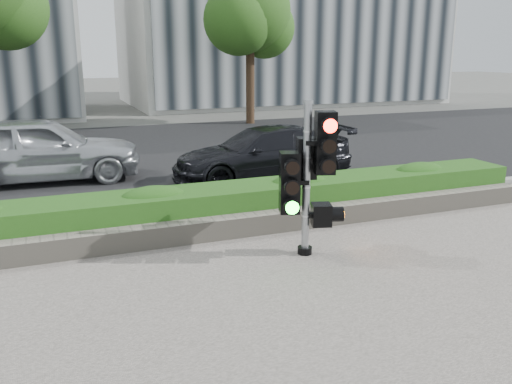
% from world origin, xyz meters
% --- Properties ---
extents(ground, '(120.00, 120.00, 0.00)m').
position_xyz_m(ground, '(0.00, 0.00, 0.00)').
color(ground, '#51514C').
rests_on(ground, ground).
extents(sidewalk, '(16.00, 11.00, 0.03)m').
position_xyz_m(sidewalk, '(0.00, -2.50, 0.01)').
color(sidewalk, '#9E9389').
rests_on(sidewalk, ground).
extents(road, '(60.00, 13.00, 0.02)m').
position_xyz_m(road, '(0.00, 10.00, 0.01)').
color(road, black).
rests_on(road, ground).
extents(curb, '(60.00, 0.25, 0.12)m').
position_xyz_m(curb, '(0.00, 3.15, 0.06)').
color(curb, gray).
rests_on(curb, ground).
extents(stone_wall, '(12.00, 0.32, 0.34)m').
position_xyz_m(stone_wall, '(0.00, 1.90, 0.20)').
color(stone_wall, gray).
rests_on(stone_wall, sidewalk).
extents(hedge, '(12.00, 1.00, 0.68)m').
position_xyz_m(hedge, '(0.00, 2.55, 0.37)').
color(hedge, '#438D2B').
rests_on(hedge, sidewalk).
extents(tree_right, '(4.10, 3.58, 6.53)m').
position_xyz_m(tree_right, '(5.48, 15.55, 4.48)').
color(tree_right, black).
rests_on(tree_right, ground).
extents(traffic_signal, '(0.85, 0.70, 2.31)m').
position_xyz_m(traffic_signal, '(0.76, 0.76, 1.31)').
color(traffic_signal, black).
rests_on(traffic_signal, sidewalk).
extents(car_silver, '(4.64, 2.07, 1.55)m').
position_xyz_m(car_silver, '(-2.92, 7.31, 0.80)').
color(car_silver, silver).
rests_on(car_silver, road).
extents(car_dark, '(4.40, 1.92, 1.26)m').
position_xyz_m(car_dark, '(2.00, 5.55, 0.65)').
color(car_dark, black).
rests_on(car_dark, road).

